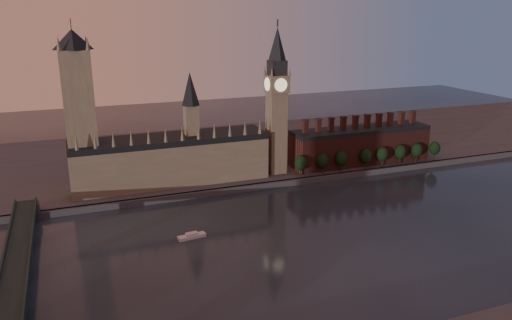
{
  "coord_description": "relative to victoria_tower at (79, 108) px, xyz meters",
  "views": [
    {
      "loc": [
        -126.79,
        -206.67,
        115.92
      ],
      "look_at": [
        -26.51,
        55.0,
        32.21
      ],
      "focal_mm": 35.0,
      "sensor_mm": 36.0,
      "label": 1
    }
  ],
  "objects": [
    {
      "name": "embankment_tree_4",
      "position": [
        209.6,
        -21.12,
        -45.62
      ],
      "size": [
        8.6,
        8.6,
        14.88
      ],
      "color": "black",
      "rests_on": "north_bank"
    },
    {
      "name": "chimney_block",
      "position": [
        200.0,
        -5.0,
        -41.27
      ],
      "size": [
        110.0,
        25.0,
        37.0
      ],
      "color": "#52241F",
      "rests_on": "north_bank"
    },
    {
      "name": "embankment_tree_1",
      "position": [
        159.81,
        -19.86,
        -45.62
      ],
      "size": [
        8.6,
        8.6,
        14.88
      ],
      "color": "black",
      "rests_on": "north_bank"
    },
    {
      "name": "embankment_tree_6",
      "position": [
        241.15,
        -20.79,
        -45.62
      ],
      "size": [
        8.6,
        8.6,
        14.88
      ],
      "color": "black",
      "rests_on": "north_bank"
    },
    {
      "name": "embankment_tree_3",
      "position": [
        195.52,
        -20.88,
        -45.62
      ],
      "size": [
        8.6,
        8.6,
        14.88
      ],
      "color": "black",
      "rests_on": "north_bank"
    },
    {
      "name": "victoria_tower",
      "position": [
        0.0,
        0.0,
        0.0
      ],
      "size": [
        24.0,
        24.0,
        108.0
      ],
      "color": "#81715C",
      "rests_on": "north_bank"
    },
    {
      "name": "embankment_tree_7",
      "position": [
        257.72,
        -21.16,
        -45.62
      ],
      "size": [
        8.6,
        8.6,
        14.88
      ],
      "color": "black",
      "rests_on": "north_bank"
    },
    {
      "name": "river_boat",
      "position": [
        48.1,
        -82.74,
        -57.94
      ],
      "size": [
        15.33,
        6.04,
        2.99
      ],
      "rotation": [
        0.0,
        0.0,
        0.12
      ],
      "color": "silver",
      "rests_on": "ground"
    },
    {
      "name": "ground",
      "position": [
        120.0,
        -115.0,
        -59.09
      ],
      "size": [
        900.0,
        900.0,
        0.0
      ],
      "primitive_type": "plane",
      "color": "black",
      "rests_on": "ground"
    },
    {
      "name": "embankment_tree_2",
      "position": [
        174.84,
        -20.52,
        -45.62
      ],
      "size": [
        8.6,
        8.6,
        14.88
      ],
      "color": "black",
      "rests_on": "north_bank"
    },
    {
      "name": "north_bank",
      "position": [
        120.0,
        63.04,
        -57.09
      ],
      "size": [
        900.0,
        182.0,
        4.0
      ],
      "color": "#45464A",
      "rests_on": "ground"
    },
    {
      "name": "big_ben",
      "position": [
        130.0,
        -5.0,
        -2.26
      ],
      "size": [
        15.0,
        15.0,
        107.0
      ],
      "color": "#81715C",
      "rests_on": "north_bank"
    },
    {
      "name": "westminster_bridge",
      "position": [
        -35.0,
        -117.7,
        -51.65
      ],
      "size": [
        14.0,
        200.0,
        11.55
      ],
      "color": "#1D2D29",
      "rests_on": "ground"
    },
    {
      "name": "palace_of_westminster",
      "position": [
        55.59,
        -0.09,
        -37.46
      ],
      "size": [
        130.0,
        30.3,
        74.0
      ],
      "color": "#81715C",
      "rests_on": "north_bank"
    },
    {
      "name": "embankment_tree_0",
      "position": [
        142.77,
        -19.57,
        -45.62
      ],
      "size": [
        8.6,
        8.6,
        14.88
      ],
      "color": "black",
      "rests_on": "north_bank"
    },
    {
      "name": "embankment_tree_5",
      "position": [
        226.22,
        -20.49,
        -45.62
      ],
      "size": [
        8.6,
        8.6,
        14.88
      ],
      "color": "black",
      "rests_on": "north_bank"
    }
  ]
}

